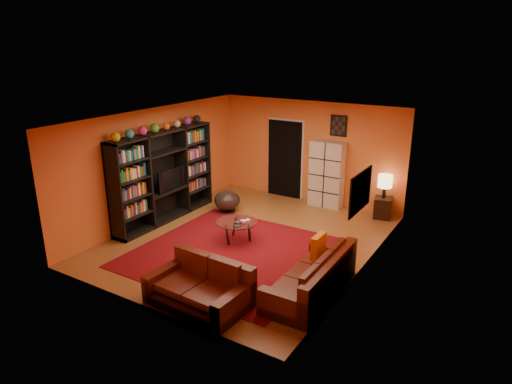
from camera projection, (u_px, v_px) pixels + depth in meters
The scene contains 20 objects.
floor at pixel (247, 240), 9.70m from camera, with size 6.00×6.00×0.00m, color brown.
ceiling at pixel (246, 118), 8.87m from camera, with size 6.00×6.00×0.00m, color white.
wall_back at pixel (310, 152), 11.71m from camera, with size 6.00×6.00×0.00m, color orange.
wall_front at pixel (140, 232), 6.86m from camera, with size 6.00×6.00×0.00m, color orange.
wall_left at pixel (156, 165), 10.53m from camera, with size 6.00×6.00×0.00m, color orange.
wall_right at pixel (366, 203), 8.05m from camera, with size 6.00×6.00×0.00m, color orange.
rug at pixel (233, 253), 9.08m from camera, with size 3.60×3.60×0.01m, color #550911.
doorway at pixel (285, 159), 12.11m from camera, with size 0.95×0.10×2.04m, color black.
wall_art_right at pixel (360, 192), 7.72m from camera, with size 0.03×1.00×0.70m, color black.
wall_art_back at pixel (339, 126), 11.08m from camera, with size 0.42×0.03×0.52m, color black.
entertainment_unit at pixel (164, 176), 10.49m from camera, with size 0.45×3.00×2.10m, color black.
tv at pixel (169, 179), 10.57m from camera, with size 0.11×0.87×0.50m, color black.
sofa at pixel (315, 279), 7.54m from camera, with size 0.88×2.09×0.85m.
loveseat at pixel (202, 286), 7.32m from camera, with size 1.64×1.03×0.85m.
throw_pillow at pixel (318, 246), 7.93m from camera, with size 0.12×0.42×0.42m, color orange.
coffee_table at pixel (237, 224), 9.52m from camera, with size 0.86×0.86×0.43m.
storage_cabinet at pixel (327, 174), 11.41m from camera, with size 0.84×0.37×1.67m, color beige.
bowl_chair at pixel (227, 200), 11.21m from camera, with size 0.64×0.64×0.53m.
side_table at pixel (383, 208), 10.82m from camera, with size 0.40×0.40×0.50m, color black.
table_lamp at pixel (385, 182), 10.61m from camera, with size 0.33×0.33×0.56m.
Camera 1 is at (4.80, -7.46, 4.05)m, focal length 32.00 mm.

